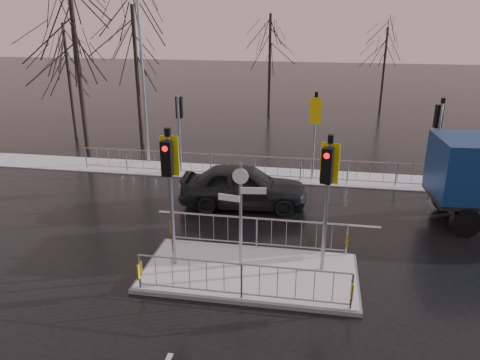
# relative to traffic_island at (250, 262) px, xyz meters

# --- Properties ---
(ground) EXTENTS (120.00, 120.00, 0.00)m
(ground) POSITION_rel_traffic_island_xyz_m (0.01, -0.01, -0.39)
(ground) COLOR black
(ground) RESTS_ON ground
(snow_verge) EXTENTS (30.00, 2.00, 0.04)m
(snow_verge) POSITION_rel_traffic_island_xyz_m (0.01, 8.59, -0.37)
(snow_verge) COLOR white
(snow_verge) RESTS_ON ground
(lane_markings) EXTENTS (8.00, 11.38, 0.01)m
(lane_markings) POSITION_rel_traffic_island_xyz_m (0.01, -0.34, -0.39)
(lane_markings) COLOR silver
(lane_markings) RESTS_ON ground
(traffic_island) EXTENTS (6.00, 3.04, 4.15)m
(traffic_island) POSITION_rel_traffic_island_xyz_m (0.00, 0.00, 0.00)
(traffic_island) COLOR slate
(traffic_island) RESTS_ON ground
(far_kerb_fixtures) EXTENTS (18.00, 0.65, 3.83)m
(far_kerb_fixtures) POSITION_rel_traffic_island_xyz_m (0.31, 8.08, 0.63)
(far_kerb_fixtures) COLOR gray
(far_kerb_fixtures) RESTS_ON ground
(car_far_lane) EXTENTS (4.90, 2.27, 1.62)m
(car_far_lane) POSITION_rel_traffic_island_xyz_m (-0.96, 4.84, 0.42)
(car_far_lane) COLOR black
(car_far_lane) RESTS_ON ground
(tree_near_a) EXTENTS (4.75, 4.75, 8.97)m
(tree_near_a) POSITION_rel_traffic_island_xyz_m (-10.49, 10.99, 5.72)
(tree_near_a) COLOR black
(tree_near_a) RESTS_ON ground
(tree_near_b) EXTENTS (4.00, 4.00, 7.55)m
(tree_near_b) POSITION_rel_traffic_island_xyz_m (-7.99, 12.49, 4.76)
(tree_near_b) COLOR black
(tree_near_b) RESTS_ON ground
(tree_near_c) EXTENTS (3.50, 3.50, 6.61)m
(tree_near_c) POSITION_rel_traffic_island_xyz_m (-12.49, 13.49, 4.11)
(tree_near_c) COLOR black
(tree_near_c) RESTS_ON ground
(tree_far_a) EXTENTS (3.75, 3.75, 7.08)m
(tree_far_a) POSITION_rel_traffic_island_xyz_m (-1.99, 21.99, 4.43)
(tree_far_a) COLOR black
(tree_far_a) RESTS_ON ground
(tree_far_b) EXTENTS (3.25, 3.25, 6.14)m
(tree_far_b) POSITION_rel_traffic_island_xyz_m (6.01, 23.99, 3.79)
(tree_far_b) COLOR black
(tree_far_b) RESTS_ON ground
(street_lamp_left) EXTENTS (1.25, 0.18, 8.20)m
(street_lamp_left) POSITION_rel_traffic_island_xyz_m (-6.42, 9.49, 4.10)
(street_lamp_left) COLOR gray
(street_lamp_left) RESTS_ON ground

